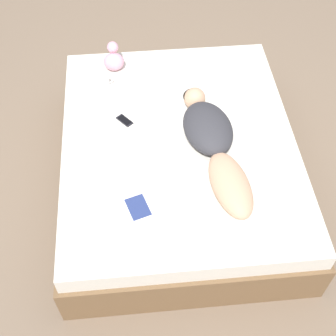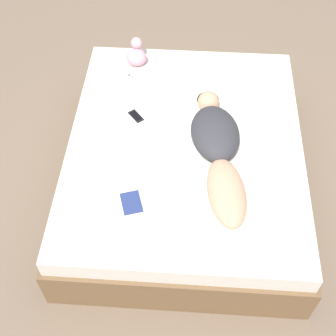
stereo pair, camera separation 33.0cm
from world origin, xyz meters
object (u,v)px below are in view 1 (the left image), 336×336
Objects in this scene: person at (213,142)px; coffee_mug at (104,80)px; open_magazine at (124,212)px; cell_phone at (125,120)px.

person is 11.19× the size of coffee_mug.
cell_phone is (0.03, 0.85, 0.00)m from open_magazine.
person reaches higher than cell_phone.
open_magazine is at bearing -152.67° from person.
coffee_mug reaches higher than cell_phone.
cell_phone is at bearing 70.17° from open_magazine.
coffee_mug is at bearing 69.38° from cell_phone.
cell_phone is at bearing -71.21° from coffee_mug.
person is 2.73× the size of open_magazine.
person is 0.84m from open_magazine.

